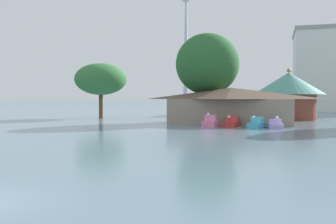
{
  "coord_description": "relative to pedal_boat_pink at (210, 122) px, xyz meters",
  "views": [
    {
      "loc": [
        9.94,
        -9.97,
        3.57
      ],
      "look_at": [
        0.52,
        22.36,
        2.32
      ],
      "focal_mm": 39.53,
      "sensor_mm": 36.0,
      "label": 1
    }
  ],
  "objects": [
    {
      "name": "pedal_boat_red",
      "position": [
        2.42,
        1.91,
        -0.1
      ],
      "size": [
        2.04,
        3.19,
        1.47
      ],
      "rotation": [
        0.0,
        0.0,
        -1.75
      ],
      "color": "red",
      "rests_on": "ground"
    },
    {
      "name": "boathouse",
      "position": [
        1.69,
        7.04,
        2.05
      ],
      "size": [
        17.86,
        8.71,
        5.05
      ],
      "color": "gray",
      "rests_on": "ground"
    },
    {
      "name": "shoreline_tree_mid",
      "position": [
        -2.29,
        10.43,
        8.13
      ],
      "size": [
        9.56,
        9.56,
        13.38
      ],
      "color": "brown",
      "rests_on": "ground"
    },
    {
      "name": "pedal_boat_pink",
      "position": [
        0.0,
        0.0,
        0.0
      ],
      "size": [
        1.76,
        2.76,
        1.83
      ],
      "rotation": [
        0.0,
        0.0,
        -1.64
      ],
      "color": "pink",
      "rests_on": "ground"
    },
    {
      "name": "pedal_boat_cyan",
      "position": [
        5.52,
        0.83,
        -0.07
      ],
      "size": [
        2.24,
        2.79,
        1.5
      ],
      "rotation": [
        0.0,
        0.0,
        -1.91
      ],
      "color": "#4CB7CC",
      "rests_on": "ground"
    },
    {
      "name": "pedal_boat_lavender",
      "position": [
        7.68,
        0.56,
        -0.15
      ],
      "size": [
        1.99,
        2.46,
        1.5
      ],
      "rotation": [
        0.0,
        0.0,
        -1.39
      ],
      "color": "#B299D8",
      "rests_on": "ground"
    },
    {
      "name": "shoreline_tree_tall_left",
      "position": [
        -22.51,
        15.36,
        6.38
      ],
      "size": [
        9.3,
        9.3,
        9.83
      ],
      "color": "brown",
      "rests_on": "ground"
    },
    {
      "name": "distant_broadcast_tower",
      "position": [
        -68.72,
        274.0,
        73.89
      ],
      "size": [
        8.28,
        8.28,
        175.59
      ],
      "color": "#B7BCC6",
      "rests_on": "ground"
    },
    {
      "name": "green_roof_pavilion",
      "position": [
        9.77,
        20.45,
        3.92
      ],
      "size": [
        11.89,
        11.89,
        8.63
      ],
      "color": "brown",
      "rests_on": "ground"
    }
  ]
}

